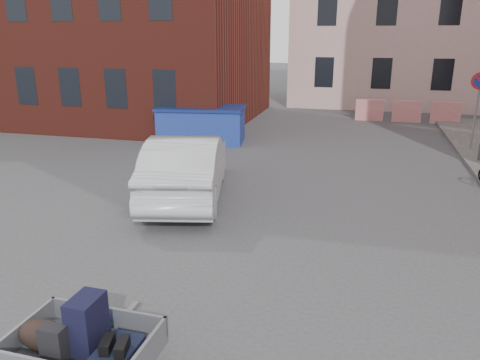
# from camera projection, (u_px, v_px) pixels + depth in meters

# --- Properties ---
(ground) EXTENTS (120.00, 120.00, 0.00)m
(ground) POSITION_uv_depth(u_px,v_px,m) (239.00, 243.00, 9.36)
(ground) COLOR #38383A
(ground) RESTS_ON ground
(far_building) EXTENTS (6.00, 6.00, 8.00)m
(far_building) POSITION_uv_depth(u_px,v_px,m) (48.00, 34.00, 33.33)
(far_building) COLOR maroon
(far_building) RESTS_ON ground
(no_parking_sign) EXTENTS (0.60, 0.09, 2.65)m
(no_parking_sign) POSITION_uv_depth(u_px,v_px,m) (478.00, 94.00, 16.04)
(no_parking_sign) COLOR gray
(no_parking_sign) RESTS_ON sidewalk
(barriers) EXTENTS (4.70, 0.18, 1.00)m
(barriers) POSITION_uv_depth(u_px,v_px,m) (407.00, 112.00, 22.02)
(barriers) COLOR red
(barriers) RESTS_ON ground
(trailer) EXTENTS (1.62, 1.82, 1.20)m
(trailer) POSITION_uv_depth(u_px,v_px,m) (82.00, 345.00, 5.34)
(trailer) COLOR black
(trailer) RESTS_ON ground
(dumpster) EXTENTS (3.47, 2.11, 1.37)m
(dumpster) POSITION_uv_depth(u_px,v_px,m) (201.00, 124.00, 17.87)
(dumpster) COLOR #203899
(dumpster) RESTS_ON ground
(silver_car) EXTENTS (2.81, 5.18, 1.62)m
(silver_car) POSITION_uv_depth(u_px,v_px,m) (187.00, 166.00, 11.80)
(silver_car) COLOR #B7BABF
(silver_car) RESTS_ON ground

